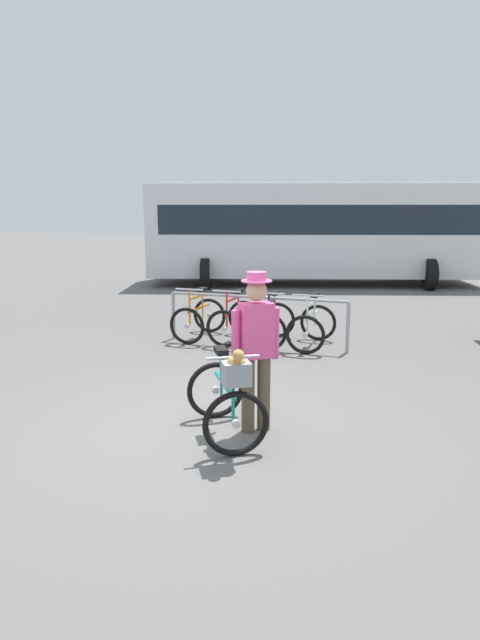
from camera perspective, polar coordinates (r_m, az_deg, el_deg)
ground_plane at (r=6.15m, az=-4.11°, el=-11.12°), size 80.00×80.00×0.00m
bike_rack_rail at (r=9.50m, az=1.70°, el=1.26°), size 3.20×0.26×0.88m
racked_bike_orange at (r=10.10m, az=-4.30°, el=0.16°), size 0.74×1.14×0.97m
racked_bike_red at (r=9.86m, az=-0.54°, el=-0.10°), size 0.77×1.17×0.97m
racked_bike_black at (r=9.66m, az=3.38°, el=-0.37°), size 0.69×1.12×0.97m
racked_bike_white at (r=9.50m, az=7.46°, el=-0.65°), size 0.75×1.16×0.98m
featured_bicycle at (r=5.69m, az=-1.31°, el=-7.80°), size 1.09×1.26×1.09m
person_with_featured_bike at (r=5.79m, az=1.68°, el=-2.65°), size 0.45×0.36×1.72m
bus_distant at (r=17.34m, az=7.63°, el=9.47°), size 10.31×4.86×3.08m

